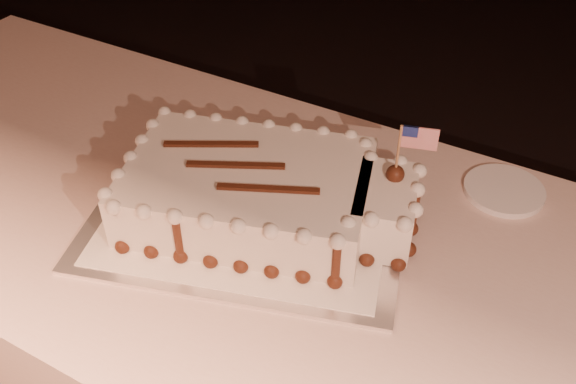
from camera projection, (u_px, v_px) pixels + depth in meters
The scene contains 5 objects.
banquet_table at pixel (320, 378), 1.33m from camera, with size 2.40×0.80×0.75m, color beige.
cake_board at pixel (249, 214), 1.16m from camera, with size 0.55×0.42×0.01m, color white.
doily at pixel (249, 212), 1.15m from camera, with size 0.49×0.38×0.00m, color white.
sheet_cake at pixel (264, 193), 1.12m from camera, with size 0.55×0.39×0.21m.
side_plate at pixel (504, 190), 1.21m from camera, with size 0.15×0.15×0.01m, color white.
Camera 1 is at (0.32, -0.11, 1.53)m, focal length 40.00 mm.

